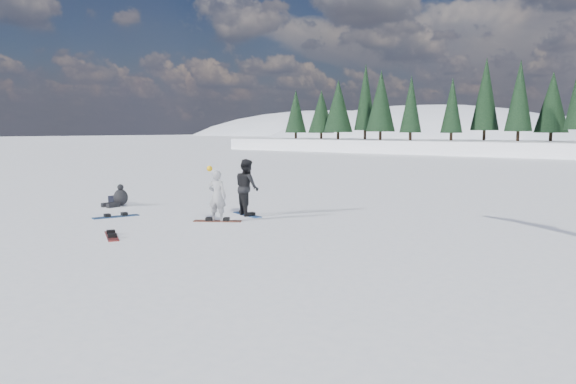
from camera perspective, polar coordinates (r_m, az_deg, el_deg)
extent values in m
plane|color=white|center=(16.52, -8.72, -3.72)|extent=(420.00, 420.00, 0.00)
ellipsoid|color=white|center=(199.44, 13.74, 1.48)|extent=(143.00, 110.00, 49.50)
ellipsoid|color=white|center=(268.79, 3.62, 2.73)|extent=(169.00, 130.00, 52.00)
cone|color=black|center=(82.85, 1.08, 8.05)|extent=(3.20, 3.20, 7.50)
cone|color=black|center=(80.62, 3.26, 8.08)|extent=(3.20, 3.20, 7.50)
cone|color=black|center=(78.51, 5.56, 8.11)|extent=(3.20, 3.20, 7.50)
cone|color=black|center=(76.53, 7.98, 8.12)|extent=(3.20, 3.20, 7.50)
cone|color=black|center=(74.69, 10.52, 8.12)|extent=(3.20, 3.20, 7.50)
cone|color=black|center=(73.00, 13.19, 8.10)|extent=(3.20, 3.20, 7.50)
cone|color=black|center=(71.48, 15.98, 8.06)|extent=(3.20, 3.20, 7.50)
cone|color=black|center=(70.12, 18.88, 8.00)|extent=(3.20, 3.20, 7.50)
cone|color=black|center=(68.96, 21.89, 7.92)|extent=(3.20, 3.20, 7.50)
cone|color=black|center=(67.98, 24.99, 7.81)|extent=(3.20, 3.20, 7.50)
imported|color=#99989D|center=(17.63, -7.20, -0.41)|extent=(0.68, 0.57, 1.61)
sphere|color=#E4A80C|center=(17.61, -7.98, 2.37)|extent=(0.18, 0.18, 0.18)
imported|color=black|center=(18.83, -4.20, 0.50)|extent=(1.14, 1.05, 1.90)
ellipsoid|color=black|center=(22.07, -16.63, -0.52)|extent=(0.60, 0.52, 0.62)
sphere|color=black|center=(22.03, -16.66, 0.46)|extent=(0.23, 0.23, 0.23)
cube|color=black|center=(21.73, -17.33, -1.30)|extent=(0.21, 0.55, 0.16)
cube|color=black|center=(21.98, -17.77, -1.23)|extent=(0.25, 0.56, 0.16)
cube|color=black|center=(22.78, -17.22, -0.77)|extent=(0.48, 0.35, 0.30)
cube|color=brown|center=(17.74, -7.17, -2.94)|extent=(1.40, 1.07, 0.03)
cube|color=#1C4E9C|center=(18.95, -4.18, -2.31)|extent=(1.51, 0.73, 0.03)
cube|color=maroon|center=(15.89, -17.48, -4.29)|extent=(1.44, 1.00, 0.03)
cube|color=navy|center=(19.34, -17.08, -2.40)|extent=(0.73, 1.51, 0.03)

